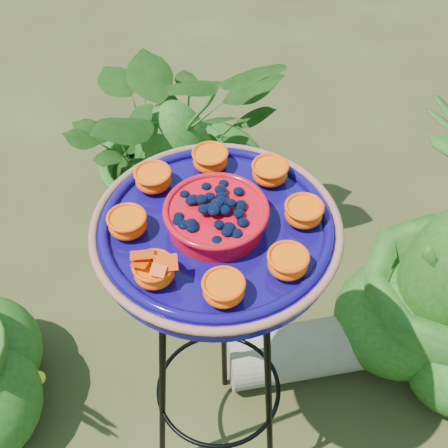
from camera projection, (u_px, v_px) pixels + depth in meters
The scene contains 5 objects.
ground_plane at pixel (202, 399), 1.96m from camera, with size 20.00×20.00×0.00m, color #302915.
tripod_stand at pixel (218, 340), 1.47m from camera, with size 0.41×0.41×0.90m.
feeder_dish at pixel (216, 227), 1.17m from camera, with size 0.58×0.58×0.11m.
driftwood_log at pixel (313, 349), 1.98m from camera, with size 0.18×0.18×0.55m, color gray.
shrub_back_left at pixel (173, 138), 2.19m from camera, with size 0.73×0.63×0.81m, color #194512.
Camera 1 is at (0.42, -0.82, 1.82)m, focal length 50.00 mm.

